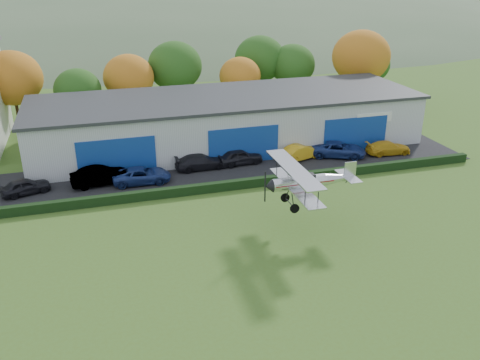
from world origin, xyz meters
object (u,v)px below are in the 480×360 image
object	(u,v)px
car_4	(240,157)
car_2	(142,175)
car_3	(201,162)
car_0	(25,186)
car_7	(388,148)
hangar	(227,120)
car_6	(338,149)
car_5	(301,152)
biplane	(307,180)
car_1	(100,176)

from	to	relation	value
car_4	car_2	bearing A→B (deg)	96.53
car_3	car_4	size ratio (longest dim) A/B	1.11
car_2	car_4	size ratio (longest dim) A/B	1.16
car_0	car_7	xyz separation A→B (m)	(34.62, -0.10, -0.02)
hangar	car_6	size ratio (longest dim) A/B	7.50
car_0	car_6	distance (m)	29.43
car_3	car_2	bearing A→B (deg)	105.72
car_2	car_6	distance (m)	19.77
hangar	car_3	xyz separation A→B (m)	(-4.36, -6.42, -1.89)
hangar	car_2	world-z (taller)	hangar
car_5	biplane	world-z (taller)	biplane
car_0	car_5	xyz separation A→B (m)	(25.47, 1.07, 0.06)
hangar	car_1	xyz separation A→B (m)	(-13.64, -7.63, -1.78)
car_5	biplane	bearing A→B (deg)	138.82
biplane	car_6	bearing A→B (deg)	54.86
car_1	biplane	distance (m)	18.99
car_5	car_7	distance (m)	9.22
hangar	car_6	distance (m)	12.12
car_1	car_7	distance (m)	28.47
car_1	car_3	xyz separation A→B (m)	(9.28, 1.21, -0.12)
hangar	car_4	distance (m)	6.61
car_3	car_5	xyz separation A→B (m)	(10.04, -0.33, 0.03)
car_6	car_4	bearing A→B (deg)	109.40
hangar	biplane	size ratio (longest dim) A/B	5.11
biplane	car_2	bearing A→B (deg)	131.96
hangar	car_4	xyz separation A→B (m)	(-0.48, -6.33, -1.85)
car_1	car_6	size ratio (longest dim) A/B	0.93
hangar	car_0	xyz separation A→B (m)	(-19.79, -7.82, -1.92)
car_0	car_2	size ratio (longest dim) A/B	0.78
car_1	car_0	bearing A→B (deg)	84.10
car_7	car_3	bearing A→B (deg)	89.69
car_1	car_6	xyz separation A→B (m)	(23.27, 0.51, -0.08)
car_3	car_7	xyz separation A→B (m)	(19.19, -1.50, -0.05)
car_0	car_6	bearing A→B (deg)	-105.72
car_2	car_7	size ratio (longest dim) A/B	1.12
car_6	car_7	distance (m)	5.26
car_2	car_6	xyz separation A→B (m)	(19.74, 1.10, 0.04)
car_0	car_2	bearing A→B (deg)	-109.46
car_7	car_0	bearing A→B (deg)	93.99
car_0	car_5	size ratio (longest dim) A/B	0.88
hangar	car_5	bearing A→B (deg)	-49.93
car_2	car_6	world-z (taller)	car_6
hangar	car_5	xyz separation A→B (m)	(5.68, -6.75, -1.86)
car_0	hangar	bearing A→B (deg)	-85.52
car_3	car_7	world-z (taller)	car_3
hangar	biplane	xyz separation A→B (m)	(0.41, -20.06, 1.17)
car_0	car_3	distance (m)	15.49
car_0	car_3	world-z (taller)	car_3
car_6	biplane	world-z (taller)	biplane
car_2	car_3	distance (m)	6.03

